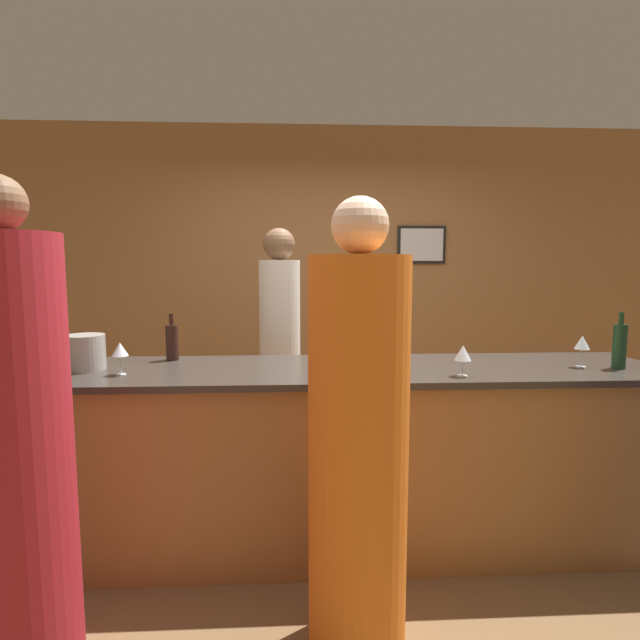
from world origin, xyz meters
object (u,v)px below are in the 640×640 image
wine_bottle_0 (620,345)px  wine_bottle_1 (172,342)px  guest_0 (358,448)px  guest_2 (14,459)px  bartender (280,364)px  ice_bucket (85,352)px

wine_bottle_0 → wine_bottle_1: (-2.47, 0.36, -0.02)m
guest_0 → wine_bottle_1: guest_0 is taller
guest_0 → guest_2: size_ratio=0.97×
bartender → guest_0: 1.61m
guest_2 → wine_bottle_0: (2.77, 0.77, 0.27)m
wine_bottle_0 → ice_bucket: size_ratio=1.47×
bartender → guest_2: guest_2 is taller
guest_0 → wine_bottle_1: bearing=133.4°
wine_bottle_1 → guest_2: bearing=-104.9°
ice_bucket → guest_0: bearing=-29.4°
guest_0 → ice_bucket: (-1.37, 0.77, 0.26)m
guest_2 → ice_bucket: 0.92m
guest_0 → wine_bottle_1: 1.44m
wine_bottle_1 → guest_0: bearing=-46.6°
bartender → wine_bottle_0: (1.86, -0.91, 0.27)m
wine_bottle_1 → ice_bucket: 0.47m
wine_bottle_0 → wine_bottle_1: 2.50m
guest_2 → wine_bottle_0: guest_2 is taller
wine_bottle_1 → ice_bucket: wine_bottle_1 is taller
guest_2 → ice_bucket: (-0.10, 0.88, 0.24)m
bartender → ice_bucket: size_ratio=8.73×
bartender → guest_0: (0.35, -1.57, -0.03)m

